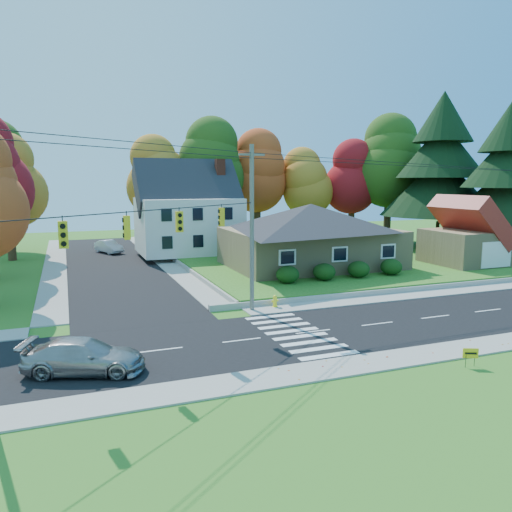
{
  "coord_description": "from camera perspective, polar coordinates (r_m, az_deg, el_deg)",
  "views": [
    {
      "loc": [
        -11.91,
        -22.6,
        7.92
      ],
      "look_at": [
        -0.16,
        8.0,
        2.93
      ],
      "focal_mm": 35.0,
      "sensor_mm": 36.0,
      "label": 1
    }
  ],
  "objects": [
    {
      "name": "ground",
      "position": [
        26.75,
        6.55,
        -8.62
      ],
      "size": [
        120.0,
        120.0,
        0.0
      ],
      "primitive_type": "plane",
      "color": "#3D7923"
    },
    {
      "name": "tree_lot_0",
      "position": [
        57.46,
        -11.21,
        8.88
      ],
      "size": [
        6.72,
        6.72,
        12.51
      ],
      "color": "#3F2A19",
      "rests_on": "lawn"
    },
    {
      "name": "tree_lot_1",
      "position": [
        57.86,
        -5.12,
        10.3
      ],
      "size": [
        7.84,
        7.84,
        14.6
      ],
      "color": "#3F2A19",
      "rests_on": "lawn"
    },
    {
      "name": "conifer_east_a",
      "position": [
        59.21,
        20.38,
        9.55
      ],
      "size": [
        12.8,
        12.8,
        16.96
      ],
      "color": "#3F2A19",
      "rests_on": "lawn"
    },
    {
      "name": "tree_lot_2",
      "position": [
        60.7,
        0.15,
        9.64
      ],
      "size": [
        7.28,
        7.28,
        13.56
      ],
      "color": "#3F2A19",
      "rests_on": "lawn"
    },
    {
      "name": "sidewalk_north",
      "position": [
        31.08,
        2.27,
        -6.03
      ],
      "size": [
        90.0,
        2.0,
        0.08
      ],
      "primitive_type": "cube",
      "color": "#9C9A90",
      "rests_on": "ground"
    },
    {
      "name": "lawn",
      "position": [
        50.8,
        8.63,
        -0.12
      ],
      "size": [
        30.0,
        30.0,
        0.5
      ],
      "primitive_type": "cube",
      "color": "#3D7923",
      "rests_on": "ground"
    },
    {
      "name": "road_cross",
      "position": [
        49.39,
        -16.19,
        -0.9
      ],
      "size": [
        8.0,
        44.0,
        0.02
      ],
      "primitive_type": "cube",
      "color": "black",
      "rests_on": "ground"
    },
    {
      "name": "traffic_infrastructure",
      "position": [
        26.83,
        5.12,
        2.7
      ],
      "size": [
        38.1,
        10.66,
        10.0
      ],
      "color": "#666059",
      "rests_on": "ground"
    },
    {
      "name": "tree_west_2",
      "position": [
        54.84,
        -26.59,
        7.64
      ],
      "size": [
        6.72,
        6.72,
        12.51
      ],
      "color": "#3F2A19",
      "rests_on": "ground"
    },
    {
      "name": "yard_sign",
      "position": [
        23.54,
        23.32,
        -10.21
      ],
      "size": [
        0.61,
        0.29,
        0.82
      ],
      "color": "black",
      "rests_on": "ground"
    },
    {
      "name": "tree_lot_5",
      "position": [
        64.88,
        15.02,
        10.44
      ],
      "size": [
        8.4,
        8.4,
        15.64
      ],
      "color": "#3F2A19",
      "rests_on": "lawn"
    },
    {
      "name": "road_main",
      "position": [
        26.74,
        6.55,
        -8.6
      ],
      "size": [
        90.0,
        8.0,
        0.02
      ],
      "primitive_type": "cube",
      "color": "black",
      "rests_on": "ground"
    },
    {
      "name": "white_car",
      "position": [
        56.94,
        -16.46,
        1.03
      ],
      "size": [
        2.99,
        4.41,
        1.38
      ],
      "primitive_type": "imported",
      "rotation": [
        0.0,
        0.0,
        0.41
      ],
      "color": "#B9B9C5",
      "rests_on": "road_cross"
    },
    {
      "name": "sidewalk_south",
      "position": [
        22.66,
        12.53,
        -11.89
      ],
      "size": [
        90.0,
        2.0,
        0.08
      ],
      "primitive_type": "cube",
      "color": "#9C9A90",
      "rests_on": "ground"
    },
    {
      "name": "ranch_house",
      "position": [
        43.68,
        6.25,
        2.49
      ],
      "size": [
        14.6,
        10.6,
        5.4
      ],
      "color": "tan",
      "rests_on": "lawn"
    },
    {
      "name": "silver_sedan",
      "position": [
        22.12,
        -19.06,
        -10.78
      ],
      "size": [
        5.31,
        3.5,
        1.43
      ],
      "primitive_type": "imported",
      "rotation": [
        0.0,
        0.0,
        1.24
      ],
      "color": "#99999B",
      "rests_on": "road_main"
    },
    {
      "name": "fire_hydrant",
      "position": [
        31.33,
        2.18,
        -5.25
      ],
      "size": [
        0.47,
        0.36,
        0.82
      ],
      "color": "yellow",
      "rests_on": "ground"
    },
    {
      "name": "colonial_house",
      "position": [
        52.1,
        -7.73,
        4.91
      ],
      "size": [
        10.4,
        8.4,
        9.6
      ],
      "color": "silver",
      "rests_on": "lawn"
    },
    {
      "name": "conifer_east_b",
      "position": [
        54.15,
        26.76,
        8.13
      ],
      "size": [
        11.2,
        11.2,
        14.84
      ],
      "color": "#3F2A19",
      "rests_on": "lawn"
    },
    {
      "name": "hedge_row",
      "position": [
        38.37,
        9.76,
        -1.65
      ],
      "size": [
        10.7,
        1.7,
        1.27
      ],
      "color": "#163A10",
      "rests_on": "lawn"
    },
    {
      "name": "tree_lot_4",
      "position": [
        64.28,
        10.96,
        8.85
      ],
      "size": [
        6.72,
        6.72,
        12.51
      ],
      "color": "#3F2A19",
      "rests_on": "lawn"
    },
    {
      "name": "garage",
      "position": [
        48.71,
        23.3,
        1.97
      ],
      "size": [
        7.3,
        6.3,
        4.6
      ],
      "color": "tan",
      "rests_on": "lawn"
    },
    {
      "name": "tree_lot_3",
      "position": [
        62.21,
        5.71,
        8.37
      ],
      "size": [
        6.16,
        6.16,
        11.47
      ],
      "color": "#3F2A19",
      "rests_on": "lawn"
    }
  ]
}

